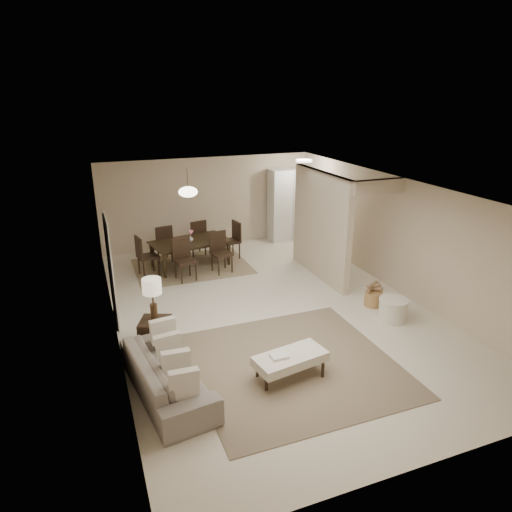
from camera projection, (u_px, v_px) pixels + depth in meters
name	position (u px, v px, depth m)	size (l,w,h in m)	color
floor	(269.00, 309.00, 9.32)	(9.00, 9.00, 0.00)	beige
ceiling	(271.00, 188.00, 8.47)	(9.00, 9.00, 0.00)	white
back_wall	(209.00, 202.00, 12.85)	(6.00, 6.00, 0.00)	#C3AF93
left_wall	(110.00, 272.00, 7.89)	(9.00, 9.00, 0.00)	#C3AF93
right_wall	(397.00, 235.00, 9.91)	(9.00, 9.00, 0.00)	#C3AF93
partition	(321.00, 226.00, 10.60)	(0.15, 2.50, 2.50)	#C3AF93
doorway	(111.00, 272.00, 8.50)	(0.04, 0.90, 2.04)	black
pantry_cabinet	(289.00, 205.00, 13.40)	(1.20, 0.55, 2.10)	silver
flush_light	(304.00, 161.00, 12.07)	(0.44, 0.44, 0.05)	white
living_rug	(293.00, 364.00, 7.43)	(3.20, 3.20, 0.01)	brown
sofa	(167.00, 374.00, 6.63)	(0.84, 2.15, 0.63)	gray
ottoman_bench	(290.00, 359.00, 6.99)	(1.20, 0.70, 0.40)	beige
side_table	(156.00, 334.00, 7.80)	(0.49, 0.49, 0.54)	black
table_lamp	(152.00, 290.00, 7.52)	(0.32, 0.32, 0.76)	#44301D
round_pouf	(393.00, 310.00, 8.80)	(0.56, 0.56, 0.44)	beige
wicker_basket	(373.00, 299.00, 9.42)	(0.36, 0.36, 0.30)	olive
dining_rug	(192.00, 266.00, 11.58)	(2.80, 2.10, 0.01)	#776849
dining_table	(191.00, 254.00, 11.46)	(1.91, 1.06, 0.67)	black
dining_chairs	(191.00, 248.00, 11.41)	(2.71, 2.16, 1.00)	black
vase	(190.00, 238.00, 11.33)	(0.14, 0.14, 0.15)	white
yellow_mat	(313.00, 258.00, 12.18)	(0.90, 0.55, 0.01)	yellow
pendant_light	(188.00, 192.00, 10.93)	(0.46, 0.46, 0.71)	#44301D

